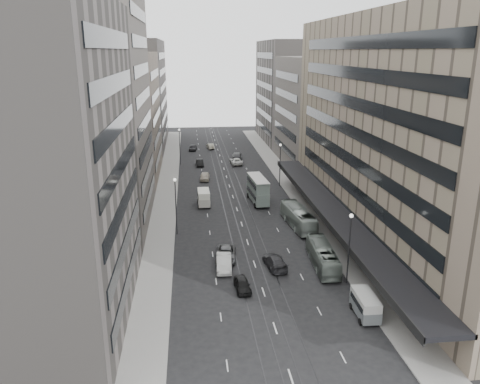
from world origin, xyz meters
name	(u,v)px	position (x,y,z in m)	size (l,w,h in m)	color
ground	(256,268)	(0.00, 0.00, 0.00)	(220.00, 220.00, 0.00)	black
sidewalk_right	(288,182)	(12.00, 37.50, 0.07)	(4.00, 125.00, 0.15)	gray
sidewalk_left	(168,185)	(-12.00, 37.50, 0.07)	(4.00, 125.00, 0.15)	gray
department_store	(407,131)	(21.45, 8.00, 14.95)	(19.20, 60.00, 30.00)	#7C6C5B
building_right_mid	(318,112)	(21.50, 52.00, 12.00)	(15.00, 28.00, 24.00)	#534E48
building_right_far	(290,92)	(21.50, 82.00, 14.00)	(15.00, 32.00, 28.00)	#67615C
building_left_a	(36,168)	(-21.50, -8.00, 15.00)	(15.00, 28.00, 30.00)	#67615C
building_left_b	(91,110)	(-21.50, 19.00, 17.00)	(15.00, 26.00, 34.00)	#534E48
building_left_c	(119,116)	(-21.50, 46.00, 12.50)	(15.00, 28.00, 25.00)	#73685A
building_left_d	(135,94)	(-21.50, 79.00, 14.00)	(15.00, 38.00, 28.00)	#67615C
lamp_right_near	(350,241)	(9.70, -5.00, 5.20)	(0.44, 0.44, 8.32)	#262628
lamp_right_far	(280,160)	(9.70, 35.00, 5.20)	(0.44, 0.44, 8.32)	#262628
lamp_left_near	(176,200)	(-9.70, 12.00, 5.20)	(0.44, 0.44, 8.32)	#262628
lamp_left_far	(180,142)	(-9.70, 55.00, 5.20)	(0.44, 0.44, 8.32)	#262628
bus_near	(323,256)	(8.13, -0.55, 1.37)	(2.30, 9.81, 2.73)	slate
bus_far	(298,217)	(8.26, 13.03, 1.48)	(2.48, 10.61, 2.96)	#939E96
double_decker	(258,189)	(3.98, 25.19, 2.42)	(3.03, 8.33, 4.48)	slate
vw_microbus	(365,304)	(9.20, -11.91, 1.32)	(2.13, 4.44, 2.37)	#575D5F
panel_van	(204,197)	(-5.39, 24.44, 1.49)	(2.20, 4.34, 2.71)	#B5B0A3
sedan_0	(242,285)	(-2.26, -5.35, 0.67)	(1.57, 3.91, 1.33)	black
sedan_1	(224,263)	(-3.87, 0.11, 0.83)	(1.75, 5.03, 1.66)	silver
sedan_2	(226,254)	(-3.42, 2.74, 0.73)	(2.44, 5.29, 1.47)	#58585A
sedan_3	(275,262)	(2.35, -0.16, 0.76)	(2.13, 5.23, 1.52)	#262628
sedan_4	(205,176)	(-4.62, 40.82, 0.78)	(1.84, 4.58, 1.56)	#B4A895
sedan_5	(200,163)	(-5.29, 53.27, 0.74)	(1.56, 4.48, 1.48)	black
sedan_6	(236,161)	(3.12, 53.82, 0.75)	(2.49, 5.40, 1.50)	silver
sedan_7	(237,156)	(3.84, 59.16, 0.84)	(2.36, 5.81, 1.69)	#505053
sedan_8	(193,148)	(-6.61, 70.87, 0.74)	(1.75, 4.35, 1.48)	#2A2A2C
sedan_9	(210,146)	(-1.92, 72.48, 0.71)	(1.50, 4.32, 1.42)	#A9A38C
pedestrian	(392,287)	(13.55, -8.31, 1.07)	(0.67, 0.44, 1.84)	black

